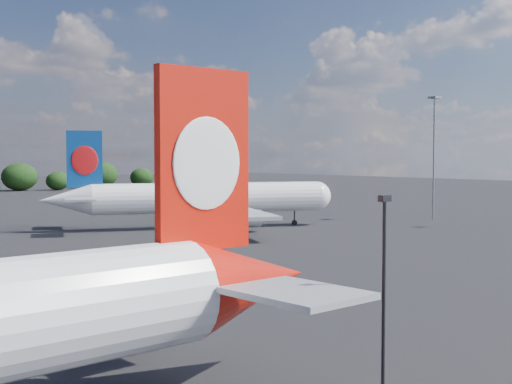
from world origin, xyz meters
TOP-DOWN VIEW (x-y plane):
  - china_southern_airliner at (42.62, 58.15)m, footprint 40.98×39.46m
  - apron_lamp_post at (7.89, -6.85)m, footprint 0.55×0.30m
  - floodlight_mast_near at (81.66, 46.29)m, footprint 1.60×1.60m

SIDE VIEW (x-z plane):
  - china_southern_airliner at x=42.62m, z-range -2.73..11.23m
  - apron_lamp_post at x=7.89m, z-range 0.63..9.53m
  - floodlight_mast_near at x=81.66m, z-range 3.17..23.42m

